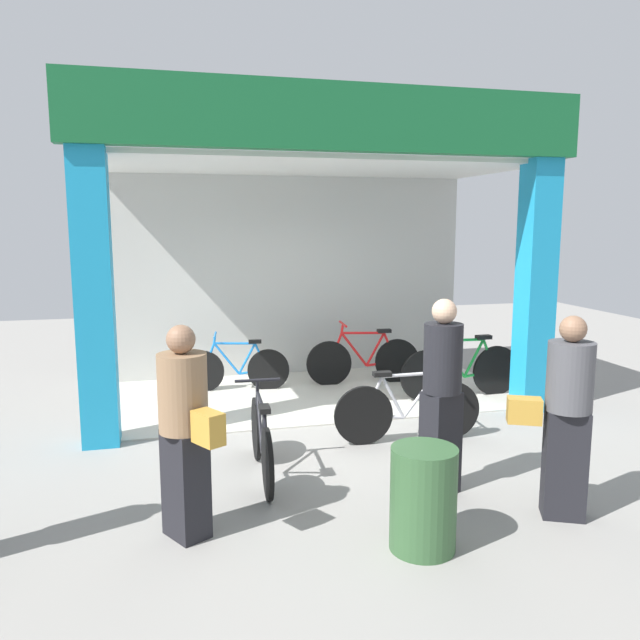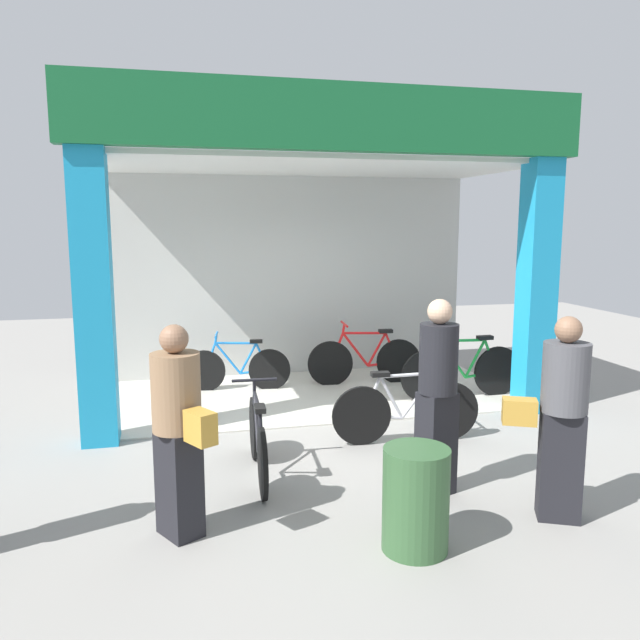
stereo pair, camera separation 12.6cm
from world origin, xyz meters
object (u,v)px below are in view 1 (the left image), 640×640
pedestrian_3 (565,414)px  pedestrian_1 (185,429)px  bicycle_inside_2 (461,370)px  pedestrian_0 (442,395)px  bicycle_parked_0 (261,441)px  bicycle_parked_1 (408,410)px  trash_bin (423,499)px  bicycle_inside_1 (364,360)px  bicycle_inside_0 (236,368)px

pedestrian_3 → pedestrian_1: bearing=172.3°
bicycle_inside_2 → pedestrian_0: size_ratio=1.02×
bicycle_parked_0 → bicycle_parked_1: bicycle_parked_1 is taller
trash_bin → bicycle_inside_2: bearing=59.5°
pedestrian_1 → pedestrian_3: (2.93, -0.40, 0.01)m
bicycle_inside_1 → pedestrian_3: pedestrian_3 is taller
pedestrian_0 → pedestrian_3: (0.75, -0.66, -0.03)m
bicycle_parked_1 → pedestrian_3: size_ratio=0.99×
bicycle_inside_1 → bicycle_parked_0: size_ratio=1.06×
pedestrian_3 → bicycle_inside_0: bearing=115.3°
trash_bin → bicycle_inside_1: bearing=77.2°
bicycle_inside_0 → pedestrian_0: bearing=-70.3°
bicycle_parked_0 → bicycle_parked_1: size_ratio=0.97×
bicycle_parked_0 → bicycle_parked_1: bearing=18.6°
bicycle_parked_0 → pedestrian_1: size_ratio=0.97×
pedestrian_0 → pedestrian_1: bearing=-173.0°
bicycle_inside_1 → pedestrian_0: size_ratio=0.98×
bicycle_inside_0 → bicycle_inside_1: bicycle_inside_1 is taller
bicycle_inside_1 → pedestrian_0: bearing=-97.8°
pedestrian_3 → bicycle_inside_2: bearing=76.4°
bicycle_inside_1 → bicycle_parked_1: bicycle_inside_1 is taller
pedestrian_0 → bicycle_inside_0: bearing=109.7°
bicycle_inside_0 → bicycle_parked_1: bicycle_parked_1 is taller
bicycle_inside_1 → pedestrian_3: 4.40m
bicycle_parked_1 → bicycle_inside_2: bearing=46.4°
pedestrian_0 → bicycle_parked_0: bearing=154.3°
pedestrian_1 → trash_bin: (1.65, -0.60, -0.46)m
bicycle_inside_2 → bicycle_parked_1: bearing=-133.6°
bicycle_parked_0 → pedestrian_0: pedestrian_0 is taller
bicycle_parked_0 → pedestrian_3: bearing=-31.7°
bicycle_inside_0 → pedestrian_1: 4.16m
bicycle_inside_0 → bicycle_inside_1: 1.86m
bicycle_inside_2 → trash_bin: 4.13m
bicycle_parked_1 → pedestrian_3: (0.54, -1.94, 0.49)m
bicycle_parked_1 → pedestrian_1: size_ratio=1.01×
bicycle_inside_1 → bicycle_parked_1: size_ratio=1.03×
trash_bin → bicycle_parked_0: bearing=120.7°
bicycle_inside_2 → pedestrian_3: (-0.81, -3.35, 0.47)m
bicycle_inside_0 → bicycle_parked_0: bearing=-92.2°
bicycle_inside_2 → bicycle_parked_1: (-1.35, -1.42, -0.03)m
bicycle_inside_0 → bicycle_parked_1: 2.95m
bicycle_parked_0 → pedestrian_1: bearing=-126.2°
bicycle_inside_1 → bicycle_inside_2: bicycle_inside_2 is taller
bicycle_inside_2 → bicycle_parked_0: 3.62m
bicycle_inside_2 → bicycle_parked_0: (-3.03, -1.98, -0.04)m
bicycle_parked_0 → trash_bin: size_ratio=2.07×
bicycle_inside_1 → pedestrian_1: pedestrian_1 is taller
bicycle_inside_2 → bicycle_parked_0: bicycle_inside_2 is taller
bicycle_parked_1 → pedestrian_1: bearing=-147.3°
bicycle_inside_1 → pedestrian_3: (0.25, -4.37, 0.48)m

